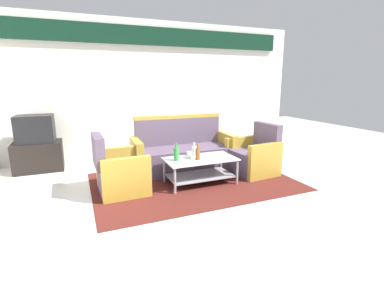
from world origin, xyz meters
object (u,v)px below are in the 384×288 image
coffee_table (200,167)px  cup (189,155)px  bottle_green (176,154)px  tv_stand (39,156)px  television (35,129)px  bottle_clear (194,151)px  armchair_right (254,157)px  couch (183,153)px  armchair_left (120,173)px  bottle_brown (198,154)px

coffee_table → cup: (-0.14, 0.09, 0.19)m
bottle_green → tv_stand: (-2.02, 1.67, -0.25)m
television → bottle_clear: bearing=149.1°
armchair_right → television: bearing=60.8°
couch → armchair_left: size_ratio=2.14×
coffee_table → tv_stand: tv_stand is taller
bottle_clear → coffee_table: bearing=-78.8°
cup → tv_stand: size_ratio=0.12×
armchair_left → cup: 1.08m
bottle_brown → television: (-2.34, 1.76, 0.26)m
couch → bottle_clear: 0.61m
armchair_left → cup: (1.06, -0.05, 0.17)m
couch → bottle_green: bearing=63.3°
bottle_clear → cup: bearing=-145.1°
bottle_clear → television: (-2.37, 1.55, 0.27)m
bottle_brown → bottle_clear: size_ratio=1.08×
coffee_table → bottle_clear: (-0.03, 0.17, 0.22)m
coffee_table → bottle_green: size_ratio=4.07×
television → couch: bearing=160.5°
tv_stand → television: bearing=87.7°
bottle_green → cup: size_ratio=2.71×
couch → cup: size_ratio=18.18×
coffee_table → cup: cup is taller
bottle_green → television: bearing=140.3°
couch → television: bearing=-20.3°
couch → armchair_left: (-1.21, -0.61, -0.03)m
bottle_green → television: size_ratio=0.44×
coffee_table → tv_stand: (-2.40, 1.72, -0.01)m
couch → armchair_left: couch is taller
television → armchair_left: bearing=129.4°
couch → bottle_clear: couch is taller
bottle_brown → tv_stand: (-2.34, 1.76, -0.24)m
armchair_left → bottle_green: bearing=81.6°
bottle_brown → cup: 0.16m
armchair_right → tv_stand: 3.82m
coffee_table → armchair_right: bearing=6.5°
bottle_green → bottle_clear: 0.37m
armchair_right → cup: armchair_right is taller
tv_stand → couch: bearing=-21.8°
coffee_table → tv_stand: bearing=144.4°
cup → tv_stand: bearing=144.3°
television → cup: bearing=146.5°
armchair_left → bottle_brown: bearing=79.4°
armchair_left → coffee_table: (1.21, -0.15, -0.02)m
armchair_right → television: size_ratio=1.38×
bottle_brown → bottle_green: (-0.32, 0.08, 0.01)m
armchair_right → coffee_table: size_ratio=0.77×
couch → coffee_table: bearing=91.4°
bottle_brown → bottle_clear: bottle_brown is taller
couch → tv_stand: bearing=-20.3°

